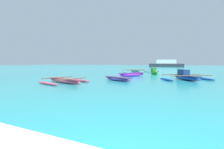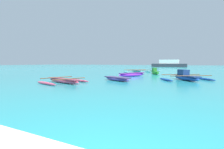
# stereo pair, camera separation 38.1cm
# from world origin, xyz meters

# --- Properties ---
(moored_boat_0) EXTENTS (1.99, 2.92, 0.90)m
(moored_boat_0) POSITION_xyz_m (-4.96, 22.90, 0.32)
(moored_boat_0) COLOR green
(moored_boat_0) RESTS_ON ground_plane
(moored_boat_1) EXTENTS (4.04, 3.65, 0.42)m
(moored_boat_1) POSITION_xyz_m (-8.69, 8.93, 0.19)
(moored_boat_1) COLOR #CD4666
(moored_boat_1) RESTS_ON ground_plane
(moored_boat_2) EXTENTS (4.78, 4.47, 0.96)m
(moored_boat_2) POSITION_xyz_m (-0.39, 15.68, 0.32)
(moored_boat_2) COLOR #1B48A1
(moored_boat_2) RESTS_ON ground_plane
(moored_boat_3) EXTENTS (3.06, 1.91, 0.34)m
(moored_boat_3) POSITION_xyz_m (-5.69, 12.44, 0.19)
(moored_boat_3) COLOR #5C439E
(moored_boat_3) RESTS_ON ground_plane
(moored_boat_4) EXTENTS (4.72, 4.52, 0.44)m
(moored_boat_4) POSITION_xyz_m (-8.78, 26.21, 0.21)
(moored_boat_4) COLOR #64C1D0
(moored_boat_4) RESTS_ON ground_plane
(moored_boat_5) EXTENTS (2.25, 3.53, 0.43)m
(moored_boat_5) POSITION_xyz_m (-6.31, 17.59, 0.24)
(moored_boat_5) COLOR #A92CDB
(moored_boat_5) RESTS_ON ground_plane
(distant_ferry) EXTENTS (12.64, 2.78, 2.78)m
(distant_ferry) POSITION_xyz_m (-10.65, 67.11, 1.13)
(distant_ferry) COLOR #2D333D
(distant_ferry) RESTS_ON ground_plane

